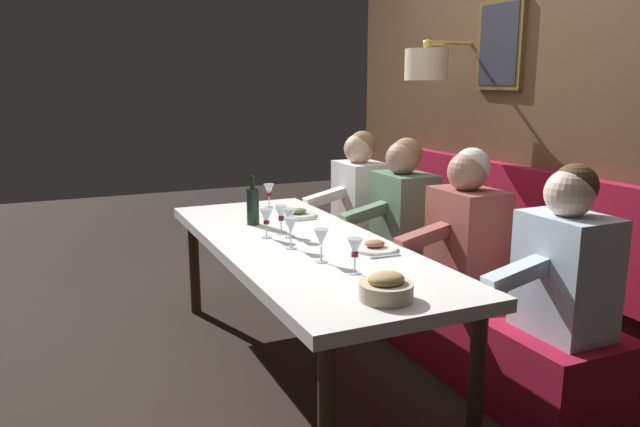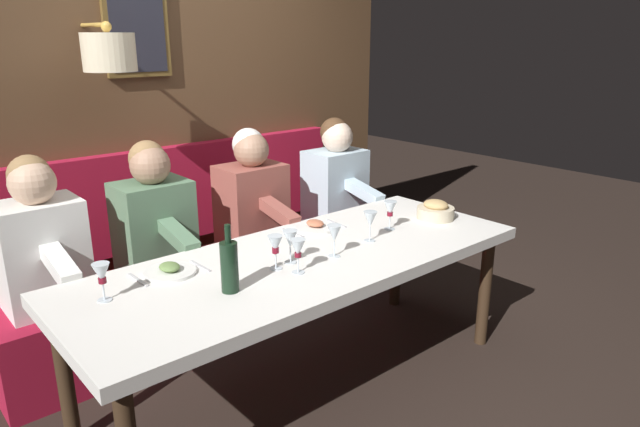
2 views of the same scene
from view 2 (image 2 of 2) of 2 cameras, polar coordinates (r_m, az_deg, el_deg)
The scene contains 19 objects.
ground_plane at distance 3.18m, azimuth -1.44°, elevation -16.76°, with size 12.00×12.00×0.00m, color black.
dining_table at distance 2.86m, azimuth -1.54°, elevation -5.48°, with size 0.90×2.38×0.74m.
banquette_bench at distance 3.72m, azimuth -10.30°, elevation -7.77°, with size 0.52×2.58×0.45m, color maroon.
back_wall_panel at distance 3.90m, azimuth -15.71°, elevation 10.60°, with size 0.59×3.78×2.90m.
diner_nearest at distance 4.08m, azimuth 1.58°, elevation 3.61°, with size 0.60×0.40×0.79m.
diner_near at distance 3.65m, azimuth -6.82°, elevation 1.82°, with size 0.60×0.40×0.79m.
diner_middle at distance 3.34m, azimuth -16.27°, elevation -0.23°, with size 0.60×0.40×0.79m.
diner_far at distance 3.16m, azimuth -26.16°, elevation -2.37°, with size 0.60×0.40×0.79m.
place_setting_0 at distance 2.72m, azimuth -14.77°, elevation -5.54°, with size 0.24×0.31×0.05m.
place_setting_1 at distance 3.22m, azimuth -0.49°, elevation -1.29°, with size 0.24×0.31×0.05m.
wine_glass_0 at distance 2.72m, azimuth -2.99°, elevation -2.64°, with size 0.07×0.07×0.16m.
wine_glass_1 at distance 2.49m, azimuth -20.98°, elevation -5.73°, with size 0.07×0.07×0.16m.
wine_glass_2 at distance 3.21m, azimuth 7.02°, elevation 0.39°, with size 0.07×0.07×0.16m.
wine_glass_3 at distance 2.60m, azimuth -2.22°, elevation -3.59°, with size 0.07×0.07×0.16m.
wine_glass_4 at distance 2.79m, azimuth 1.44°, elevation -2.08°, with size 0.07×0.07×0.16m.
wine_glass_5 at distance 2.65m, azimuth -4.48°, elevation -3.21°, with size 0.07×0.07×0.16m.
wine_glass_6 at distance 3.01m, azimuth 5.03°, elevation -0.67°, with size 0.07×0.07×0.16m.
wine_bottle at distance 2.44m, azimuth -9.05°, elevation -5.19°, with size 0.08×0.08×0.30m.
bread_bowl at distance 3.46m, azimuth 11.47°, elevation 0.27°, with size 0.22×0.22×0.12m.
Camera 2 is at (-2.04, 1.66, 1.78)m, focal length 32.03 mm.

